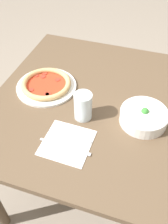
{
  "coord_description": "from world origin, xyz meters",
  "views": [
    {
      "loc": [
        0.84,
        0.24,
        1.52
      ],
      "look_at": [
        0.11,
        0.0,
        0.74
      ],
      "focal_mm": 40.0,
      "sensor_mm": 36.0,
      "label": 1
    }
  ],
  "objects_px": {
    "pizza": "(46,85)",
    "knife": "(63,146)",
    "fork": "(69,136)",
    "bowl": "(144,116)",
    "glass": "(83,106)"
  },
  "relations": [
    {
      "from": "fork",
      "to": "pizza",
      "type": "bearing_deg",
      "value": 132.39
    },
    {
      "from": "pizza",
      "to": "knife",
      "type": "relative_size",
      "value": 1.37
    },
    {
      "from": "fork",
      "to": "glass",
      "type": "bearing_deg",
      "value": 84.46
    },
    {
      "from": "fork",
      "to": "knife",
      "type": "bearing_deg",
      "value": -95.54
    },
    {
      "from": "knife",
      "to": "glass",
      "type": "height_order",
      "value": "glass"
    },
    {
      "from": "knife",
      "to": "glass",
      "type": "distance_m",
      "value": 0.19
    },
    {
      "from": "bowl",
      "to": "knife",
      "type": "relative_size",
      "value": 0.95
    },
    {
      "from": "pizza",
      "to": "bowl",
      "type": "xyz_separation_m",
      "value": [
        0.08,
        0.49,
        0.02
      ]
    },
    {
      "from": "bowl",
      "to": "fork",
      "type": "distance_m",
      "value": 0.33
    },
    {
      "from": "pizza",
      "to": "knife",
      "type": "height_order",
      "value": "pizza"
    },
    {
      "from": "knife",
      "to": "glass",
      "type": "bearing_deg",
      "value": 84.46
    },
    {
      "from": "fork",
      "to": "glass",
      "type": "relative_size",
      "value": 1.47
    },
    {
      "from": "fork",
      "to": "bowl",
      "type": "bearing_deg",
      "value": 36.44
    },
    {
      "from": "pizza",
      "to": "bowl",
      "type": "distance_m",
      "value": 0.5
    },
    {
      "from": "fork",
      "to": "knife",
      "type": "height_order",
      "value": "same"
    }
  ]
}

